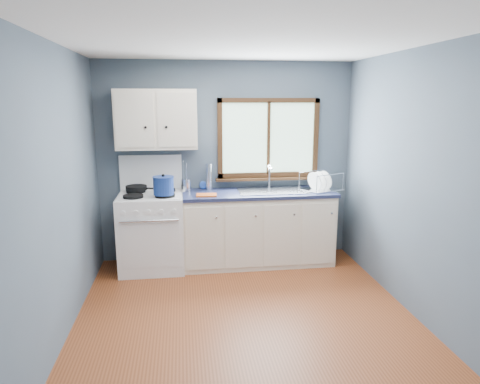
{
  "coord_description": "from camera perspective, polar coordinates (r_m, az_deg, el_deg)",
  "views": [
    {
      "loc": [
        -0.56,
        -3.58,
        2.03
      ],
      "look_at": [
        0.05,
        0.9,
        1.05
      ],
      "focal_mm": 32.0,
      "sensor_mm": 36.0,
      "label": 1
    }
  ],
  "objects": [
    {
      "name": "countertop",
      "position": [
        5.27,
        2.42,
        -0.16
      ],
      "size": [
        1.89,
        0.64,
        0.04
      ],
      "primitive_type": "cube",
      "color": "#181E3A",
      "rests_on": "base_cabinets"
    },
    {
      "name": "dish_rack",
      "position": [
        5.44,
        10.65,
        0.91
      ],
      "size": [
        0.56,
        0.51,
        0.24
      ],
      "rotation": [
        0.0,
        0.0,
        0.42
      ],
      "color": "silver",
      "rests_on": "countertop"
    },
    {
      "name": "wall_back",
      "position": [
        5.47,
        -1.81,
        4.03
      ],
      "size": [
        3.2,
        0.02,
        2.5
      ],
      "primitive_type": "cube",
      "color": "#4E5C68",
      "rests_on": "ground"
    },
    {
      "name": "upper_cabinets",
      "position": [
        5.22,
        -11.09,
        9.48
      ],
      "size": [
        0.95,
        0.35,
        0.7
      ],
      "color": "#F0E2C7",
      "rests_on": "wall_back"
    },
    {
      "name": "soap_bottle",
      "position": [
        5.4,
        -4.94,
        1.64
      ],
      "size": [
        0.1,
        0.1,
        0.25
      ],
      "primitive_type": "imported",
      "rotation": [
        0.0,
        0.0,
        -0.0
      ],
      "color": "blue",
      "rests_on": "countertop"
    },
    {
      "name": "wall_left",
      "position": [
        3.81,
        -23.56,
        -0.6
      ],
      "size": [
        0.02,
        3.6,
        2.5
      ],
      "primitive_type": "cube",
      "color": "#4E5C68",
      "rests_on": "ground"
    },
    {
      "name": "ceiling",
      "position": [
        3.66,
        1.2,
        19.78
      ],
      "size": [
        3.2,
        3.6,
        0.02
      ],
      "primitive_type": "cube",
      "color": "white",
      "rests_on": "wall_back"
    },
    {
      "name": "gas_range",
      "position": [
        5.29,
        -11.68,
        -4.9
      ],
      "size": [
        0.76,
        0.69,
        1.36
      ],
      "color": "white",
      "rests_on": "floor"
    },
    {
      "name": "sink",
      "position": [
        5.32,
        4.32,
        -0.53
      ],
      "size": [
        0.84,
        0.46,
        0.44
      ],
      "color": "silver",
      "rests_on": "countertop"
    },
    {
      "name": "window",
      "position": [
        5.49,
        3.81,
        6.4
      ],
      "size": [
        1.36,
        0.1,
        1.03
      ],
      "color": "#9EC6A8",
      "rests_on": "wall_back"
    },
    {
      "name": "base_cabinets",
      "position": [
        5.4,
        2.37,
        -5.24
      ],
      "size": [
        1.85,
        0.6,
        0.88
      ],
      "color": "#F0E2C7",
      "rests_on": "floor"
    },
    {
      "name": "utensil_crock",
      "position": [
        5.31,
        -7.23,
        0.95
      ],
      "size": [
        0.16,
        0.16,
        0.39
      ],
      "rotation": [
        0.0,
        0.0,
        0.41
      ],
      "color": "silver",
      "rests_on": "countertop"
    },
    {
      "name": "dish_towel",
      "position": [
        5.05,
        -4.48,
        -0.41
      ],
      "size": [
        0.25,
        0.19,
        0.02
      ],
      "primitive_type": "cube",
      "rotation": [
        0.0,
        0.0,
        -0.08
      ],
      "color": "#C6521C",
      "rests_on": "countertop"
    },
    {
      "name": "stockpot",
      "position": [
        4.98,
        -10.17,
        0.89
      ],
      "size": [
        0.26,
        0.26,
        0.24
      ],
      "rotation": [
        0.0,
        0.0,
        0.07
      ],
      "color": "navy",
      "rests_on": "gas_range"
    },
    {
      "name": "skillet",
      "position": [
        5.31,
        -13.63,
        0.54
      ],
      "size": [
        0.41,
        0.32,
        0.05
      ],
      "rotation": [
        0.0,
        0.0,
        -0.3
      ],
      "color": "black",
      "rests_on": "gas_range"
    },
    {
      "name": "wall_front",
      "position": [
        2.01,
        9.21,
        -10.68
      ],
      "size": [
        3.2,
        0.02,
        2.5
      ],
      "primitive_type": "cube",
      "color": "#4E5C68",
      "rests_on": "ground"
    },
    {
      "name": "thermos",
      "position": [
        5.35,
        -4.19,
        2.03
      ],
      "size": [
        0.08,
        0.08,
        0.33
      ],
      "primitive_type": "cylinder",
      "rotation": [
        0.0,
        0.0,
        0.07
      ],
      "color": "silver",
      "rests_on": "countertop"
    },
    {
      "name": "wall_right",
      "position": [
        4.26,
        23.05,
        0.7
      ],
      "size": [
        0.02,
        3.6,
        2.5
      ],
      "primitive_type": "cube",
      "color": "#4E5C68",
      "rests_on": "ground"
    },
    {
      "name": "floor",
      "position": [
        4.16,
        1.04,
        -17.15
      ],
      "size": [
        3.2,
        3.6,
        0.02
      ],
      "primitive_type": "cube",
      "color": "brown",
      "rests_on": "ground"
    }
  ]
}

